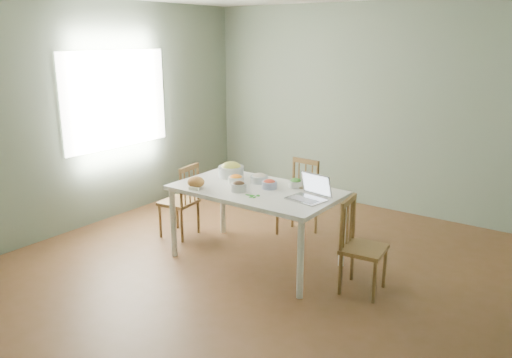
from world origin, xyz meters
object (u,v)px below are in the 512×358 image
Objects in this scene: dining_table at (256,225)px; chair_far at (297,198)px; chair_left at (179,200)px; laptop at (306,188)px; bread_boule at (196,182)px; chair_right at (364,247)px; bowl_squash at (231,170)px.

dining_table is 1.90× the size of chair_far.
dining_table is 1.94× the size of chair_left.
chair_far is 1.38m from chair_left.
chair_far is 2.59× the size of laptop.
bread_boule is 0.51× the size of laptop.
bowl_squash is (-1.66, 0.17, 0.43)m from chair_right.
bowl_squash is at bearing -120.04° from chair_far.
laptop reaches higher than chair_right.
laptop is (0.64, -0.91, 0.46)m from chair_far.
bread_boule is at bearing 52.05° from chair_left.
chair_left is 0.99× the size of chair_right.
chair_left reaches higher than dining_table.
bowl_squash reaches higher than chair_right.
laptop is (1.08, -0.23, 0.04)m from bowl_squash.
chair_far is at bearing 68.53° from bread_boule.
chair_far is 1.20m from laptop.
dining_table is at bearing 85.14° from chair_right.
bread_boule is at bearing -93.86° from bowl_squash.
chair_right is 1.78m from bread_boule.
bowl_squash is (0.04, 0.53, 0.02)m from bread_boule.
laptop reaches higher than bread_boule.
chair_far is (-0.04, 0.88, 0.05)m from dining_table.
chair_left is 0.80m from bowl_squash.
chair_left is 3.14× the size of bowl_squash.
chair_far is at bearing 57.09° from bowl_squash.
bread_boule is at bearing -148.12° from dining_table.
bowl_squash is at bearing 156.91° from dining_table.
bowl_squash reaches higher than dining_table.
bowl_squash is at bearing 96.12° from chair_left.
bread_boule is (0.62, -0.37, 0.41)m from chair_left.
chair_right is 2.56× the size of laptop.
bread_boule is at bearing -108.59° from chair_far.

